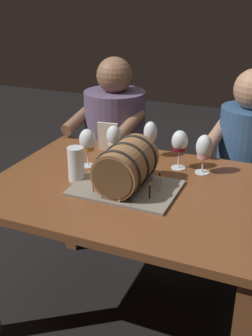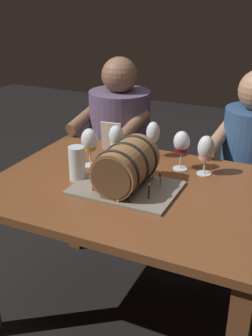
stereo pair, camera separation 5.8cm
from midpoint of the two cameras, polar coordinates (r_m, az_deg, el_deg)
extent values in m
plane|color=black|center=(2.27, 1.64, -19.00)|extent=(8.00, 8.00, 0.00)
cube|color=brown|center=(1.87, 1.89, -2.89)|extent=(1.25, 0.92, 0.03)
cube|color=brown|center=(2.58, -6.31, -4.04)|extent=(0.07, 0.07, 0.69)
cube|color=gray|center=(1.83, 0.92, -2.71)|extent=(0.45, 0.32, 0.01)
cylinder|color=olive|center=(1.78, 0.94, 0.31)|extent=(0.20, 0.29, 0.20)
cylinder|color=brown|center=(1.66, -1.12, -1.51)|extent=(0.17, 0.00, 0.17)
cylinder|color=brown|center=(1.91, 2.74, 1.89)|extent=(0.17, 0.00, 0.17)
torus|color=black|center=(1.70, -0.41, -0.88)|extent=(0.21, 0.01, 0.21)
torus|color=black|center=(1.78, 0.94, 0.31)|extent=(0.21, 0.01, 0.21)
torus|color=black|center=(1.86, 2.17, 1.39)|extent=(0.21, 0.01, 0.21)
cylinder|color=silver|center=(1.77, 5.40, -2.39)|extent=(0.01, 0.01, 0.06)
sphere|color=#F9C64C|center=(1.76, 5.45, -1.36)|extent=(0.01, 0.01, 0.01)
cylinder|color=black|center=(1.82, 5.53, -1.62)|extent=(0.01, 0.01, 0.06)
sphere|color=#F9C64C|center=(1.81, 5.57, -0.58)|extent=(0.01, 0.01, 0.01)
cylinder|color=silver|center=(1.89, 4.61, -0.83)|extent=(0.01, 0.01, 0.05)
sphere|color=#F9C64C|center=(1.88, 4.64, -0.02)|extent=(0.01, 0.01, 0.01)
cylinder|color=#EAD666|center=(1.93, 2.71, -0.08)|extent=(0.01, 0.01, 0.05)
sphere|color=#F9C64C|center=(1.92, 2.72, 0.82)|extent=(0.01, 0.01, 0.01)
cylinder|color=black|center=(1.94, 0.91, 0.09)|extent=(0.01, 0.01, 0.05)
sphere|color=#F9C64C|center=(1.93, 0.91, 1.00)|extent=(0.01, 0.01, 0.01)
cylinder|color=silver|center=(1.94, -0.55, 0.05)|extent=(0.01, 0.01, 0.06)
sphere|color=#F9C64C|center=(1.92, -0.55, 1.02)|extent=(0.01, 0.01, 0.01)
cylinder|color=#D64C47|center=(1.89, -2.66, -0.72)|extent=(0.01, 0.01, 0.05)
sphere|color=#F9C64C|center=(1.88, -2.68, 0.09)|extent=(0.01, 0.01, 0.01)
cylinder|color=black|center=(1.84, -3.61, -1.56)|extent=(0.01, 0.01, 0.05)
sphere|color=#F9C64C|center=(1.82, -3.63, -0.70)|extent=(0.01, 0.01, 0.01)
cylinder|color=#D64C47|center=(1.78, -3.59, -2.39)|extent=(0.01, 0.01, 0.05)
sphere|color=#F9C64C|center=(1.77, -3.62, -1.50)|extent=(0.01, 0.01, 0.01)
cylinder|color=silver|center=(1.72, -2.58, -3.30)|extent=(0.01, 0.01, 0.05)
sphere|color=#F9C64C|center=(1.71, -2.59, -2.42)|extent=(0.01, 0.01, 0.01)
cylinder|color=silver|center=(1.68, -0.08, -3.91)|extent=(0.01, 0.01, 0.05)
sphere|color=#F9C64C|center=(1.67, -0.08, -2.96)|extent=(0.01, 0.01, 0.01)
cylinder|color=black|center=(1.68, 1.51, -3.82)|extent=(0.01, 0.01, 0.06)
sphere|color=#F9C64C|center=(1.66, 1.52, -2.72)|extent=(0.01, 0.01, 0.01)
cylinder|color=black|center=(1.71, 4.09, -3.31)|extent=(0.01, 0.01, 0.06)
sphere|color=#F9C64C|center=(1.70, 4.12, -2.22)|extent=(0.01, 0.01, 0.01)
cylinder|color=white|center=(2.04, 8.17, -0.07)|extent=(0.07, 0.07, 0.00)
cylinder|color=white|center=(2.03, 8.25, 1.09)|extent=(0.01, 0.01, 0.09)
ellipsoid|color=white|center=(1.99, 8.40, 3.57)|extent=(0.08, 0.08, 0.10)
cylinder|color=maroon|center=(2.00, 8.34, 2.66)|extent=(0.06, 0.06, 0.03)
cylinder|color=white|center=(2.17, 4.39, 1.60)|extent=(0.07, 0.07, 0.00)
cylinder|color=white|center=(2.16, 4.42, 2.53)|extent=(0.01, 0.01, 0.07)
ellipsoid|color=white|center=(2.13, 4.50, 4.83)|extent=(0.07, 0.07, 0.11)
cylinder|color=white|center=(2.07, -4.06, 0.39)|extent=(0.06, 0.06, 0.00)
cylinder|color=white|center=(2.05, -4.09, 1.43)|extent=(0.01, 0.01, 0.08)
ellipsoid|color=white|center=(2.02, -4.17, 3.88)|extent=(0.08, 0.08, 0.11)
cylinder|color=#C6842D|center=(2.03, -4.15, 3.17)|extent=(0.07, 0.07, 0.05)
cylinder|color=white|center=(2.01, 11.35, -0.75)|extent=(0.07, 0.07, 0.00)
cylinder|color=white|center=(1.99, 11.43, 0.22)|extent=(0.01, 0.01, 0.07)
ellipsoid|color=white|center=(1.96, 11.65, 2.70)|extent=(0.08, 0.08, 0.12)
cylinder|color=pink|center=(1.97, 11.57, 1.80)|extent=(0.06, 0.06, 0.04)
cylinder|color=white|center=(2.12, -0.54, 1.06)|extent=(0.07, 0.07, 0.00)
cylinder|color=white|center=(2.10, -0.54, 2.11)|extent=(0.01, 0.01, 0.08)
ellipsoid|color=white|center=(2.07, -0.55, 4.45)|extent=(0.07, 0.07, 0.10)
cylinder|color=beige|center=(2.08, -0.55, 3.64)|extent=(0.06, 0.06, 0.03)
cylinder|color=white|center=(1.90, -5.80, 0.63)|extent=(0.07, 0.07, 0.16)
cylinder|color=#C6842D|center=(1.91, -5.76, -0.18)|extent=(0.07, 0.07, 0.10)
cylinder|color=white|center=(1.89, -5.83, 1.36)|extent=(0.07, 0.07, 0.01)
cube|color=silver|center=(2.22, -1.26, 4.28)|extent=(0.11, 0.04, 0.16)
cube|color=#372D40|center=(2.79, -0.18, -4.45)|extent=(0.34, 0.32, 0.45)
cylinder|color=#5B4C6B|center=(2.59, -0.19, 4.91)|extent=(0.40, 0.40, 0.51)
sphere|color=brown|center=(2.50, -0.21, 12.49)|extent=(0.21, 0.21, 0.21)
cylinder|color=brown|center=(2.37, 1.65, 5.69)|extent=(0.09, 0.31, 0.14)
cylinder|color=brown|center=(2.54, -4.99, 6.82)|extent=(0.09, 0.31, 0.14)
cube|color=#1B2D46|center=(2.59, 16.05, -7.80)|extent=(0.34, 0.32, 0.45)
cylinder|color=#2D4C75|center=(2.39, 17.31, 1.93)|extent=(0.36, 0.36, 0.50)
cylinder|color=#A87A5B|center=(2.27, 13.16, 3.93)|extent=(0.11, 0.31, 0.14)
camera|label=1|loc=(0.03, -89.06, 0.41)|focal=44.91mm
camera|label=2|loc=(0.03, 90.94, -0.41)|focal=44.91mm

